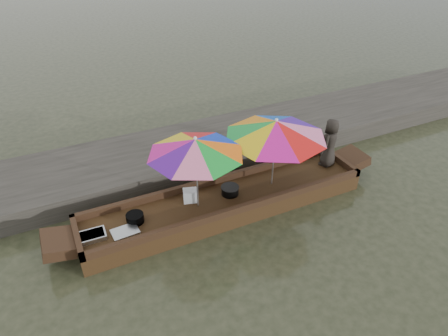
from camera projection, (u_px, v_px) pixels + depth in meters
name	position (u px, v px, depth m)	size (l,w,h in m)	color
water	(226.00, 210.00, 8.39)	(80.00, 80.00, 0.00)	#2A2E1C
dock	(188.00, 152.00, 9.92)	(22.00, 2.20, 0.50)	#2D2B26
boat_hull	(226.00, 204.00, 8.29)	(6.00, 1.20, 0.35)	#3F2914
cooking_pot	(135.00, 218.00, 7.50)	(0.33, 0.33, 0.17)	black
tray_crayfish	(92.00, 236.00, 7.15)	(0.48, 0.33, 0.09)	silver
tray_scallop	(125.00, 232.00, 7.26)	(0.48, 0.33, 0.06)	silver
charcoal_grill	(230.00, 191.00, 8.24)	(0.35, 0.35, 0.17)	black
supply_bag	(190.00, 195.00, 8.02)	(0.28, 0.22, 0.26)	silver
vendor	(330.00, 143.00, 8.94)	(0.56, 0.37, 1.14)	black
umbrella_bow	(197.00, 173.00, 7.55)	(1.84, 1.84, 1.55)	#0C32D8
umbrella_stern	(274.00, 153.00, 8.17)	(2.09, 2.09, 1.55)	#4514A5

